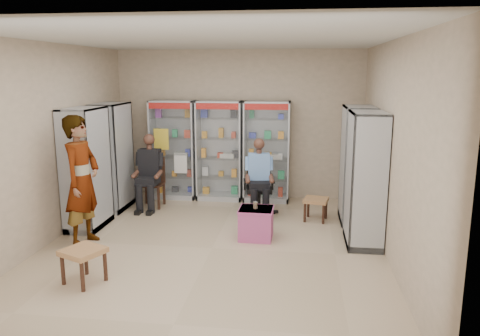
# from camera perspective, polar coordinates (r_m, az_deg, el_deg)

# --- Properties ---
(floor) EXTENTS (6.00, 6.00, 0.00)m
(floor) POSITION_cam_1_polar(r_m,az_deg,el_deg) (7.05, -3.41, -9.73)
(floor) COLOR tan
(floor) RESTS_ON ground
(room_shell) EXTENTS (5.02, 6.02, 3.01)m
(room_shell) POSITION_cam_1_polar(r_m,az_deg,el_deg) (6.59, -3.62, 6.42)
(room_shell) COLOR #C1AA90
(room_shell) RESTS_ON ground
(cabinet_back_left) EXTENTS (0.90, 0.50, 2.00)m
(cabinet_back_left) POSITION_cam_1_polar(r_m,az_deg,el_deg) (9.65, -8.07, 2.23)
(cabinet_back_left) COLOR #B8BAC0
(cabinet_back_left) RESTS_ON floor
(cabinet_back_mid) EXTENTS (0.90, 0.50, 2.00)m
(cabinet_back_mid) POSITION_cam_1_polar(r_m,az_deg,el_deg) (9.44, -2.50, 2.13)
(cabinet_back_mid) COLOR #B7B9BE
(cabinet_back_mid) RESTS_ON floor
(cabinet_back_right) EXTENTS (0.90, 0.50, 2.00)m
(cabinet_back_right) POSITION_cam_1_polar(r_m,az_deg,el_deg) (9.32, 3.27, 2.00)
(cabinet_back_right) COLOR #9FA0A5
(cabinet_back_right) RESTS_ON floor
(cabinet_right_far) EXTENTS (0.90, 0.50, 2.00)m
(cabinet_right_far) POSITION_cam_1_polar(r_m,az_deg,el_deg) (8.25, 14.05, 0.37)
(cabinet_right_far) COLOR silver
(cabinet_right_far) RESTS_ON floor
(cabinet_right_near) EXTENTS (0.90, 0.50, 2.00)m
(cabinet_right_near) POSITION_cam_1_polar(r_m,az_deg,el_deg) (7.18, 15.03, -1.35)
(cabinet_right_near) COLOR #A3A5AB
(cabinet_right_near) RESTS_ON floor
(cabinet_left_far) EXTENTS (0.90, 0.50, 2.00)m
(cabinet_left_far) POSITION_cam_1_polar(r_m,az_deg,el_deg) (9.08, -15.29, 1.33)
(cabinet_left_far) COLOR #ADB0B4
(cabinet_left_far) RESTS_ON floor
(cabinet_left_near) EXTENTS (0.90, 0.50, 2.00)m
(cabinet_left_near) POSITION_cam_1_polar(r_m,az_deg,el_deg) (8.10, -18.25, -0.08)
(cabinet_left_near) COLOR #A7A9AE
(cabinet_left_near) RESTS_ON floor
(wooden_chair) EXTENTS (0.42, 0.42, 0.94)m
(wooden_chair) POSITION_cam_1_polar(r_m,az_deg,el_deg) (9.14, -10.69, -1.79)
(wooden_chair) COLOR black
(wooden_chair) RESTS_ON floor
(seated_customer) EXTENTS (0.44, 0.60, 1.34)m
(seated_customer) POSITION_cam_1_polar(r_m,az_deg,el_deg) (9.05, -10.84, -0.63)
(seated_customer) COLOR black
(seated_customer) RESTS_ON floor
(office_chair) EXTENTS (0.65, 0.65, 1.04)m
(office_chair) POSITION_cam_1_polar(r_m,az_deg,el_deg) (8.50, 2.32, -2.27)
(office_chair) COLOR black
(office_chair) RESTS_ON floor
(seated_shopkeeper) EXTENTS (0.52, 0.66, 1.32)m
(seated_shopkeeper) POSITION_cam_1_polar(r_m,az_deg,el_deg) (8.42, 2.30, -1.42)
(seated_shopkeeper) COLOR #72A1E2
(seated_shopkeeper) RESTS_ON floor
(pink_trunk) EXTENTS (0.52, 0.50, 0.49)m
(pink_trunk) POSITION_cam_1_polar(r_m,az_deg,el_deg) (7.35, 1.97, -6.77)
(pink_trunk) COLOR #B34784
(pink_trunk) RESTS_ON floor
(tea_glass) EXTENTS (0.07, 0.07, 0.11)m
(tea_glass) POSITION_cam_1_polar(r_m,az_deg,el_deg) (7.27, 1.88, -4.54)
(tea_glass) COLOR #5B2D07
(tea_glass) RESTS_ON pink_trunk
(woven_stool_a) EXTENTS (0.47, 0.47, 0.40)m
(woven_stool_a) POSITION_cam_1_polar(r_m,az_deg,el_deg) (8.33, 9.21, -5.00)
(woven_stool_a) COLOR #B37D4B
(woven_stool_a) RESTS_ON floor
(woven_stool_b) EXTENTS (0.59, 0.59, 0.44)m
(woven_stool_b) POSITION_cam_1_polar(r_m,az_deg,el_deg) (6.20, -18.48, -11.23)
(woven_stool_b) COLOR olive
(woven_stool_b) RESTS_ON floor
(standing_man) EXTENTS (0.53, 0.75, 1.96)m
(standing_man) POSITION_cam_1_polar(r_m,az_deg,el_deg) (7.33, -18.72, -1.49)
(standing_man) COLOR gray
(standing_man) RESTS_ON floor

